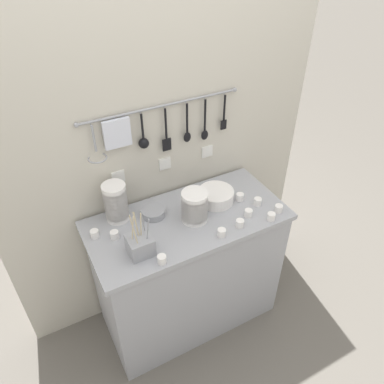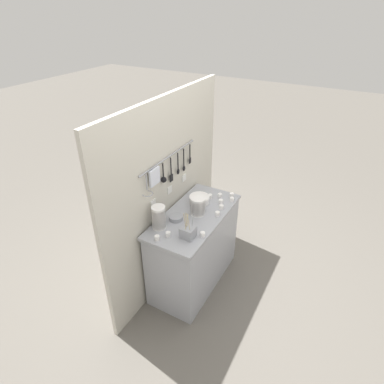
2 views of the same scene
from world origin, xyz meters
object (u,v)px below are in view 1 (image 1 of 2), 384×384
steel_mixing_bowl (153,212)px  cup_centre (95,234)px  cup_front_left (248,213)px  cup_back_right (222,233)px  bowl_stack_nested_right (195,206)px  cutlery_caddy (140,245)px  cup_front_right (279,209)px  cup_edge_far (240,223)px  cup_by_caddy (240,197)px  cup_back_left (271,217)px  cup_edge_near (162,259)px  bowl_stack_tall_left (116,202)px  cup_beside_plates (258,202)px  plate_stack (216,196)px  cup_mid_row (115,235)px

steel_mixing_bowl → cup_centre: size_ratio=2.99×
cup_front_left → cup_back_right: 0.22m
bowl_stack_nested_right → cutlery_caddy: cutlery_caddy is taller
cup_front_right → cup_edge_far: bearing=179.9°
cutlery_caddy → cup_by_caddy: 0.67m
cup_by_caddy → cup_back_left: (0.05, -0.22, 0.00)m
cup_back_left → cup_edge_near: 0.65m
steel_mixing_bowl → cup_edge_far: (0.37, -0.30, 0.00)m
bowl_stack_nested_right → cup_by_caddy: bowl_stack_nested_right is taller
bowl_stack_tall_left → steel_mixing_bowl: size_ratio=1.71×
cup_front_right → cutlery_caddy: bearing=174.5°
cup_front_left → cup_edge_near: size_ratio=1.00×
cup_beside_plates → cup_back_right: (-0.31, -0.12, 0.00)m
steel_mixing_bowl → cup_front_right: size_ratio=2.99×
bowl_stack_nested_right → cup_front_right: size_ratio=4.10×
plate_stack → cup_centre: size_ratio=4.69×
bowl_stack_tall_left → cup_front_right: 0.89m
cup_edge_far → cup_back_left: 0.18m
plate_stack → cup_edge_far: 0.25m
bowl_stack_tall_left → cup_front_right: bowl_stack_tall_left is taller
bowl_stack_tall_left → cup_front_left: 0.72m
cup_back_left → bowl_stack_nested_right: bearing=151.2°
cup_edge_far → cup_front_right: bearing=-0.1°
cup_edge_far → cup_centre: 0.76m
cup_mid_row → cup_centre: bearing=147.7°
cutlery_caddy → cup_back_right: bearing=-12.3°
cup_by_caddy → cup_mid_row: 0.74m
plate_stack → cup_by_caddy: plate_stack is taller
cup_by_caddy → cup_centre: (-0.83, 0.10, 0.00)m
bowl_stack_nested_right → cup_by_caddy: bearing=4.3°
cup_back_right → cup_back_left: same height
cup_beside_plates → bowl_stack_tall_left: bearing=160.5°
cup_front_left → cup_front_right: size_ratio=1.00×
bowl_stack_tall_left → cutlery_caddy: size_ratio=0.84×
plate_stack → cup_centre: (-0.70, 0.04, -0.01)m
cup_by_caddy → cup_back_left: size_ratio=1.00×
cup_by_caddy → cup_back_left: same height
cup_beside_plates → cup_edge_far: same height
cup_beside_plates → cup_centre: same height
steel_mixing_bowl → cup_back_right: size_ratio=2.99×
bowl_stack_nested_right → cup_front_left: size_ratio=4.10×
cup_front_left → bowl_stack_nested_right: bearing=156.6°
bowl_stack_nested_right → cup_beside_plates: size_ratio=4.10×
bowl_stack_nested_right → cup_beside_plates: 0.39m
cup_front_left → cup_edge_far: (-0.09, -0.05, 0.00)m
cup_edge_far → cup_centre: same height
cutlery_caddy → cup_back_right: size_ratio=6.10×
cup_edge_far → cup_front_right: same height
cup_beside_plates → cup_centre: bearing=168.5°
steel_mixing_bowl → cutlery_caddy: size_ratio=0.49×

